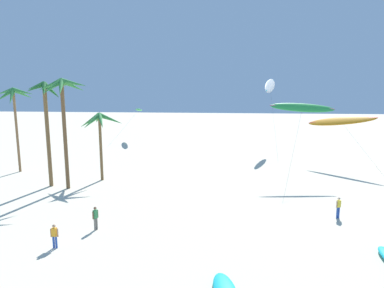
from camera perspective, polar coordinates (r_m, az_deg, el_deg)
name	(u,v)px	position (r m, az deg, el deg)	size (l,w,h in m)	color
palm_tree_0	(14,100)	(44.89, -28.94, 6.85)	(4.96, 4.19, 10.39)	olive
palm_tree_1	(63,98)	(34.65, -21.83, 7.52)	(4.93, 4.68, 11.22)	brown
palm_tree_2	(100,123)	(37.01, -15.93, 3.51)	(5.16, 4.97, 7.63)	brown
palm_tree_3	(45,104)	(36.28, -24.54, 6.49)	(3.68, 3.43, 10.94)	brown
flying_kite_1	(139,110)	(65.47, -9.41, 5.99)	(5.63, 11.93, 6.86)	green
flying_kite_2	(341,121)	(46.25, 24.82, 3.76)	(7.78, 7.47, 7.39)	orange
flying_kite_3	(270,85)	(54.72, 13.65, 10.03)	(3.47, 13.33, 12.57)	white
flying_kite_5	(302,108)	(38.84, 18.92, 6.11)	(7.44, 10.28, 8.87)	green
person_foreground_walker	(338,207)	(28.34, 24.46, -10.05)	(0.45, 0.32, 1.70)	#284CA3
person_near_left	(95,217)	(24.82, -16.69, -12.29)	(0.32, 0.46, 1.74)	slate
person_mid_field	(54,235)	(23.04, -23.14, -14.60)	(0.51, 0.24, 1.60)	#284CA3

